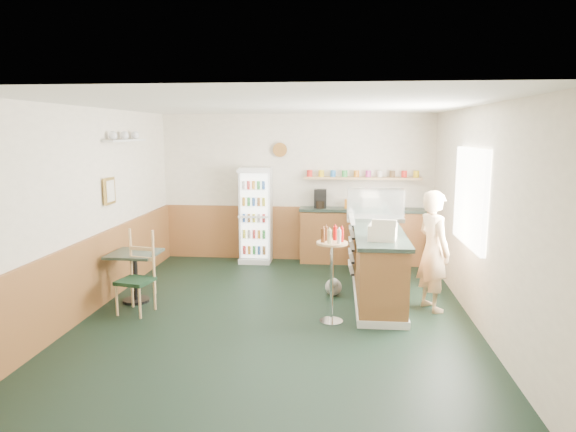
# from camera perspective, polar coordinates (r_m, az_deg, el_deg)

# --- Properties ---
(ground) EXTENTS (6.00, 6.00, 0.00)m
(ground) POSITION_cam_1_polar(r_m,az_deg,el_deg) (6.90, -1.17, -10.82)
(ground) COLOR black
(ground) RESTS_ON ground
(room_envelope) EXTENTS (5.04, 6.02, 2.72)m
(room_envelope) POSITION_cam_1_polar(r_m,az_deg,el_deg) (7.28, -2.30, 2.60)
(room_envelope) COLOR silver
(room_envelope) RESTS_ON ground
(service_counter) EXTENTS (0.68, 3.01, 1.01)m
(service_counter) POSITION_cam_1_polar(r_m,az_deg,el_deg) (7.77, 9.75, -5.08)
(service_counter) COLOR #995B31
(service_counter) RESTS_ON ground
(back_counter) EXTENTS (2.24, 0.42, 1.69)m
(back_counter) POSITION_cam_1_polar(r_m,az_deg,el_deg) (9.42, 8.06, -1.92)
(back_counter) COLOR #995B31
(back_counter) RESTS_ON ground
(drinks_fridge) EXTENTS (0.57, 0.51, 1.73)m
(drinks_fridge) POSITION_cam_1_polar(r_m,az_deg,el_deg) (9.41, -3.61, 0.09)
(drinks_fridge) COLOR silver
(drinks_fridge) RESTS_ON ground
(display_case) EXTENTS (0.87, 0.46, 0.50)m
(display_case) POSITION_cam_1_polar(r_m,az_deg,el_deg) (8.09, 9.67, 1.25)
(display_case) COLOR silver
(display_case) RESTS_ON service_counter
(cash_register) EXTENTS (0.40, 0.42, 0.20)m
(cash_register) POSITION_cam_1_polar(r_m,az_deg,el_deg) (6.68, 10.48, -1.77)
(cash_register) COLOR beige
(cash_register) RESTS_ON service_counter
(shopkeeper) EXTENTS (0.57, 0.65, 1.62)m
(shopkeeper) POSITION_cam_1_polar(r_m,az_deg,el_deg) (7.12, 15.85, -3.73)
(shopkeeper) COLOR tan
(shopkeeper) RESTS_ON ground
(condiment_stand) EXTENTS (0.39, 0.39, 1.21)m
(condiment_stand) POSITION_cam_1_polar(r_m,az_deg,el_deg) (6.41, 4.90, -5.13)
(condiment_stand) COLOR silver
(condiment_stand) RESTS_ON ground
(newspaper_rack) EXTENTS (0.09, 0.45, 0.90)m
(newspaper_rack) POSITION_cam_1_polar(r_m,az_deg,el_deg) (7.93, 7.10, -3.09)
(newspaper_rack) COLOR black
(newspaper_rack) RESTS_ON ground
(cafe_table) EXTENTS (0.67, 0.67, 0.71)m
(cafe_table) POSITION_cam_1_polar(r_m,az_deg,el_deg) (7.54, -16.65, -5.47)
(cafe_table) COLOR black
(cafe_table) RESTS_ON ground
(cafe_chair) EXTENTS (0.48, 0.48, 1.09)m
(cafe_chair) POSITION_cam_1_polar(r_m,az_deg,el_deg) (7.14, -16.40, -5.71)
(cafe_chair) COLOR black
(cafe_chair) RESTS_ON ground
(dog_doorstop) EXTENTS (0.25, 0.32, 0.30)m
(dog_doorstop) POSITION_cam_1_polar(r_m,az_deg,el_deg) (7.61, 5.07, -7.79)
(dog_doorstop) COLOR #969591
(dog_doorstop) RESTS_ON ground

